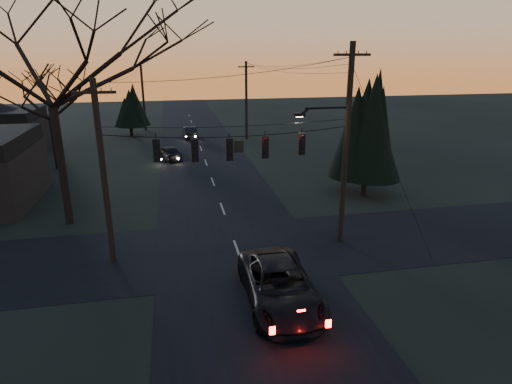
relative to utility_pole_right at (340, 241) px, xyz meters
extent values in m
cube|color=black|center=(-5.50, 10.00, 0.01)|extent=(8.00, 120.00, 0.02)
cube|color=black|center=(-5.50, 0.00, 0.01)|extent=(60.00, 7.00, 0.02)
cylinder|color=black|center=(-5.75, 0.00, 6.10)|extent=(11.50, 0.04, 0.04)
cylinder|color=black|center=(-14.54, 5.45, 3.35)|extent=(0.44, 0.44, 6.70)
cylinder|color=black|center=(4.49, 6.84, 0.80)|extent=(0.36, 0.36, 1.60)
cone|color=black|center=(4.49, 6.84, 4.37)|extent=(4.01, 4.01, 6.34)
cylinder|color=black|center=(-18.02, 18.45, 2.09)|extent=(0.44, 0.44, 4.17)
cylinder|color=black|center=(-12.97, 32.41, 0.80)|extent=(0.36, 0.36, 1.60)
cone|color=black|center=(-12.97, 32.41, 3.40)|extent=(3.33, 3.33, 4.40)
imported|color=black|center=(-4.59, -5.07, 0.80)|extent=(2.71, 5.77, 1.60)
imported|color=black|center=(-8.70, 19.91, 0.65)|extent=(2.59, 4.10, 1.30)
imported|color=black|center=(-6.30, 29.96, 0.64)|extent=(1.62, 3.97, 1.28)
camera|label=1|loc=(-8.42, -19.40, 9.58)|focal=30.00mm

